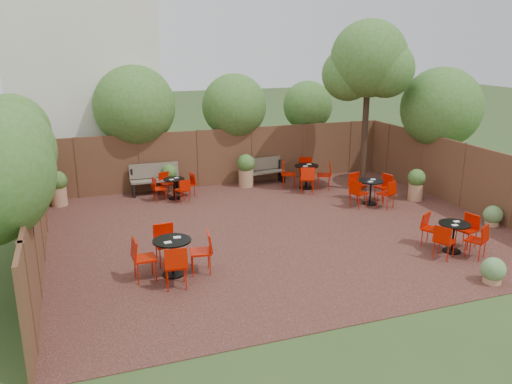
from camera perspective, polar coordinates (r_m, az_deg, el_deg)
name	(u,v)px	position (r m, az deg, el deg)	size (l,w,h in m)	color
ground	(280,230)	(14.16, 2.63, -4.23)	(80.00, 80.00, 0.00)	#354F23
courtyard_paving	(280,230)	(14.15, 2.63, -4.19)	(12.00, 10.00, 0.02)	#341715
fence_back	(226,157)	(18.40, -3.27, 3.89)	(12.00, 0.08, 2.00)	#53321E
fence_left	(38,221)	(12.90, -22.84, -2.93)	(0.08, 10.00, 2.00)	#53321E
fence_right	(462,176)	(16.98, 21.76, 1.66)	(0.08, 10.00, 2.00)	#53321E
neighbour_building	(82,68)	(20.26, -18.58, 12.81)	(5.00, 4.00, 8.00)	silver
overhang_foliage	(199,120)	(15.37, -6.32, 7.92)	(15.95, 10.89, 2.75)	#386420
courtyard_tree	(369,65)	(17.52, 12.29, 13.54)	(2.67, 2.57, 5.62)	black
park_bench_left	(155,178)	(17.62, -11.05, 1.49)	(1.64, 0.55, 1.01)	brown
park_bench_right	(264,170)	(18.57, 0.84, 2.40)	(1.51, 0.65, 0.91)	brown
bistro_tables	(296,204)	(14.85, 4.44, -1.34)	(8.46, 8.10, 0.95)	black
planters	(219,178)	(17.11, -4.06, 1.51)	(11.37, 4.18, 1.14)	#AD7B56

